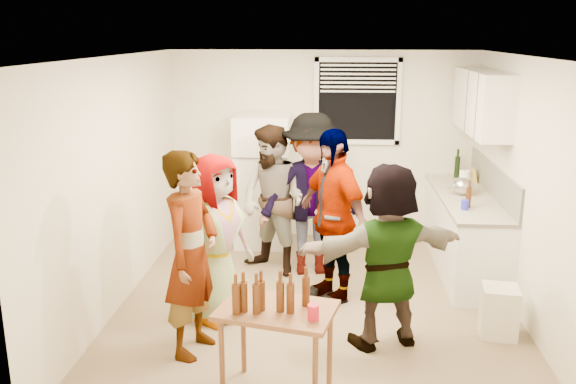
# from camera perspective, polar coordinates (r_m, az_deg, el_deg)

# --- Properties ---
(room) EXTENTS (4.00, 4.50, 2.50)m
(room) POSITION_cam_1_polar(r_m,az_deg,el_deg) (6.37, 2.61, -10.55)
(room) COLOR silver
(room) RESTS_ON ground
(window) EXTENTS (1.12, 0.10, 1.06)m
(window) POSITION_cam_1_polar(r_m,az_deg,el_deg) (8.02, 6.50, 8.42)
(window) COLOR white
(window) RESTS_ON room
(refrigerator) EXTENTS (0.70, 0.70, 1.70)m
(refrigerator) POSITION_cam_1_polar(r_m,az_deg,el_deg) (7.92, -2.34, 1.07)
(refrigerator) COLOR white
(refrigerator) RESTS_ON ground
(counter_lower) EXTENTS (0.60, 2.20, 0.86)m
(counter_lower) POSITION_cam_1_polar(r_m,az_deg,el_deg) (7.44, 16.15, -3.78)
(counter_lower) COLOR white
(counter_lower) RESTS_ON ground
(countertop) EXTENTS (0.64, 2.22, 0.04)m
(countertop) POSITION_cam_1_polar(r_m,az_deg,el_deg) (7.32, 16.40, -0.43)
(countertop) COLOR beige
(countertop) RESTS_ON counter_lower
(backsplash) EXTENTS (0.03, 2.20, 0.36)m
(backsplash) POSITION_cam_1_polar(r_m,az_deg,el_deg) (7.34, 18.69, 1.03)
(backsplash) COLOR #AAA69C
(backsplash) RESTS_ON countertop
(upper_cabinets) EXTENTS (0.34, 1.60, 0.70)m
(upper_cabinets) POSITION_cam_1_polar(r_m,az_deg,el_deg) (7.35, 17.69, 8.04)
(upper_cabinets) COLOR white
(upper_cabinets) RESTS_ON room
(kettle) EXTENTS (0.29, 0.25, 0.22)m
(kettle) POSITION_cam_1_polar(r_m,az_deg,el_deg) (7.32, 15.99, -0.23)
(kettle) COLOR silver
(kettle) RESTS_ON countertop
(paper_towel) EXTENTS (0.12, 0.12, 0.26)m
(paper_towel) POSITION_cam_1_polar(r_m,az_deg,el_deg) (7.41, 16.09, -0.06)
(paper_towel) COLOR white
(paper_towel) RESTS_ON countertop
(wine_bottle) EXTENTS (0.07, 0.07, 0.27)m
(wine_bottle) POSITION_cam_1_polar(r_m,az_deg,el_deg) (8.19, 15.47, 1.35)
(wine_bottle) COLOR black
(wine_bottle) RESTS_ON countertop
(beer_bottle_counter) EXTENTS (0.06, 0.06, 0.22)m
(beer_bottle_counter) POSITION_cam_1_polar(r_m,az_deg,el_deg) (6.81, 16.46, -1.39)
(beer_bottle_counter) COLOR #47230C
(beer_bottle_counter) RESTS_ON countertop
(blue_cup) EXTENTS (0.08, 0.08, 0.11)m
(blue_cup) POSITION_cam_1_polar(r_m,az_deg,el_deg) (6.71, 16.18, -1.59)
(blue_cup) COLOR #2327D5
(blue_cup) RESTS_ON countertop
(picture_frame) EXTENTS (0.02, 0.20, 0.17)m
(picture_frame) POSITION_cam_1_polar(r_m,az_deg,el_deg) (7.99, 17.00, 1.54)
(picture_frame) COLOR gold
(picture_frame) RESTS_ON countertop
(trash_bin) EXTENTS (0.36, 0.36, 0.47)m
(trash_bin) POSITION_cam_1_polar(r_m,az_deg,el_deg) (6.01, 19.15, -10.38)
(trash_bin) COLOR silver
(trash_bin) RESTS_ON ground
(beer_bottle_table) EXTENTS (0.06, 0.06, 0.23)m
(beer_bottle_table) POSITION_cam_1_polar(r_m,az_deg,el_deg) (4.59, -0.72, -11.09)
(beer_bottle_table) COLOR #47230C
(beer_bottle_table) RESTS_ON serving_table
(red_cup) EXTENTS (0.08, 0.08, 0.11)m
(red_cup) POSITION_cam_1_polar(r_m,az_deg,el_deg) (4.47, 2.37, -11.80)
(red_cup) COLOR red
(red_cup) RESTS_ON serving_table
(guest_grey) EXTENTS (1.79, 1.62, 0.52)m
(guest_grey) POSITION_cam_1_polar(r_m,az_deg,el_deg) (6.16, -6.58, -11.55)
(guest_grey) COLOR gray
(guest_grey) RESTS_ON ground
(guest_stripe) EXTENTS (1.90, 1.10, 0.43)m
(guest_stripe) POSITION_cam_1_polar(r_m,az_deg,el_deg) (5.62, -8.68, -14.37)
(guest_stripe) COLOR #141933
(guest_stripe) RESTS_ON ground
(guest_back_left) EXTENTS (1.67, 1.89, 0.65)m
(guest_back_left) POSITION_cam_1_polar(r_m,az_deg,el_deg) (7.21, -1.33, -7.44)
(guest_back_left) COLOR brown
(guest_back_left) RESTS_ON ground
(guest_back_right) EXTENTS (1.53, 2.05, 0.69)m
(guest_back_right) POSITION_cam_1_polar(r_m,az_deg,el_deg) (7.21, 2.15, -7.43)
(guest_back_right) COLOR #45454A
(guest_back_right) RESTS_ON ground
(guest_black) EXTENTS (2.08, 1.91, 0.44)m
(guest_black) POSITION_cam_1_polar(r_m,az_deg,el_deg) (6.55, 4.02, -9.84)
(guest_black) COLOR black
(guest_black) RESTS_ON ground
(guest_orange) EXTENTS (2.03, 2.10, 0.49)m
(guest_orange) POSITION_cam_1_polar(r_m,az_deg,el_deg) (5.74, 8.96, -13.72)
(guest_orange) COLOR #C86442
(guest_orange) RESTS_ON ground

